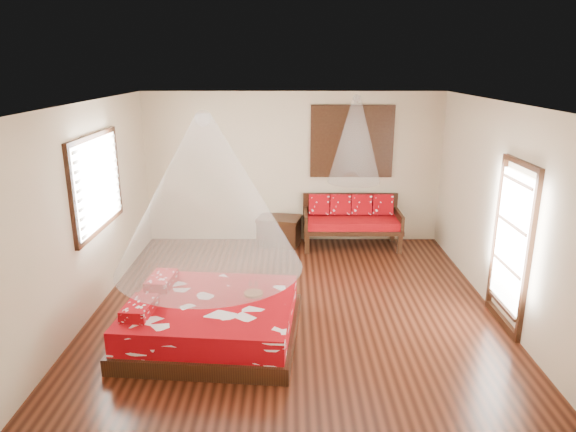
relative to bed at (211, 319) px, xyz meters
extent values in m
cube|color=black|center=(1.03, 0.99, -0.26)|extent=(5.50, 5.50, 0.02)
cube|color=white|center=(1.03, 0.99, 2.56)|extent=(5.50, 5.50, 0.02)
cube|color=beige|center=(-1.73, 0.99, 1.15)|extent=(0.02, 5.50, 2.80)
cube|color=beige|center=(3.79, 0.99, 1.15)|extent=(0.02, 5.50, 2.80)
cube|color=beige|center=(1.03, 3.75, 1.15)|extent=(5.50, 0.02, 2.80)
cube|color=beige|center=(1.03, -1.77, 1.15)|extent=(5.50, 0.02, 2.80)
cube|color=black|center=(0.02, 0.00, -0.15)|extent=(2.20, 2.02, 0.20)
cube|color=#98040C|center=(0.02, 0.00, 0.10)|extent=(2.09, 1.91, 0.30)
cube|color=#98040C|center=(-0.77, -0.32, 0.32)|extent=(0.34, 0.56, 0.14)
cube|color=#98040C|center=(-0.70, 0.45, 0.32)|extent=(0.34, 0.56, 0.14)
cube|color=black|center=(1.28, 2.95, -0.04)|extent=(0.08, 0.08, 0.42)
cube|color=black|center=(2.94, 2.95, -0.04)|extent=(0.08, 0.08, 0.42)
cube|color=black|center=(1.28, 3.62, -0.04)|extent=(0.08, 0.08, 0.42)
cube|color=black|center=(2.94, 3.62, -0.04)|extent=(0.08, 0.08, 0.42)
cube|color=black|center=(2.11, 3.29, 0.13)|extent=(1.78, 0.79, 0.08)
cube|color=#94050D|center=(2.11, 3.29, 0.24)|extent=(1.72, 0.73, 0.14)
cube|color=black|center=(2.11, 3.64, 0.42)|extent=(1.78, 0.06, 0.55)
cube|color=black|center=(1.26, 3.29, 0.29)|extent=(0.06, 0.79, 0.30)
cube|color=black|center=(2.96, 3.29, 0.29)|extent=(0.06, 0.79, 0.30)
cube|color=#98040C|center=(1.52, 3.52, 0.50)|extent=(0.37, 0.20, 0.39)
cube|color=#98040C|center=(1.91, 3.52, 0.50)|extent=(0.37, 0.20, 0.39)
cube|color=#98040C|center=(2.31, 3.52, 0.50)|extent=(0.37, 0.20, 0.39)
cube|color=#98040C|center=(2.70, 3.52, 0.50)|extent=(0.37, 0.20, 0.39)
cube|color=black|center=(0.77, 3.44, -0.01)|extent=(0.83, 0.67, 0.48)
cube|color=black|center=(0.77, 3.44, 0.26)|extent=(0.88, 0.72, 0.05)
cube|color=black|center=(2.11, 3.71, 1.65)|extent=(1.52, 0.06, 1.32)
cube|color=black|center=(2.11, 3.70, 1.65)|extent=(1.35, 0.04, 1.10)
cube|color=black|center=(-1.69, 1.19, 1.45)|extent=(0.08, 1.74, 1.34)
cube|color=silver|center=(-1.65, 1.19, 1.45)|extent=(0.04, 1.54, 1.10)
cube|color=black|center=(3.75, 0.39, 0.80)|extent=(0.08, 1.02, 2.16)
cube|color=white|center=(3.73, 0.39, 0.90)|extent=(0.03, 0.82, 1.70)
cylinder|color=brown|center=(0.51, 0.19, 0.26)|extent=(0.24, 0.24, 0.03)
cone|color=white|center=(0.02, 0.00, 1.60)|extent=(2.20, 2.20, 1.80)
cone|color=white|center=(2.11, 3.24, 1.75)|extent=(0.93, 0.93, 1.50)
camera|label=1|loc=(0.96, -5.68, 3.03)|focal=32.00mm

